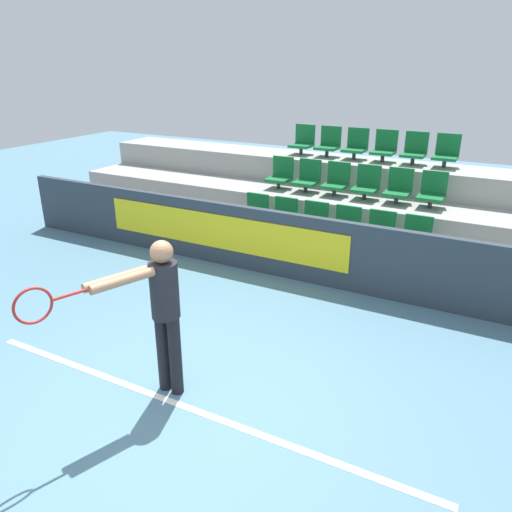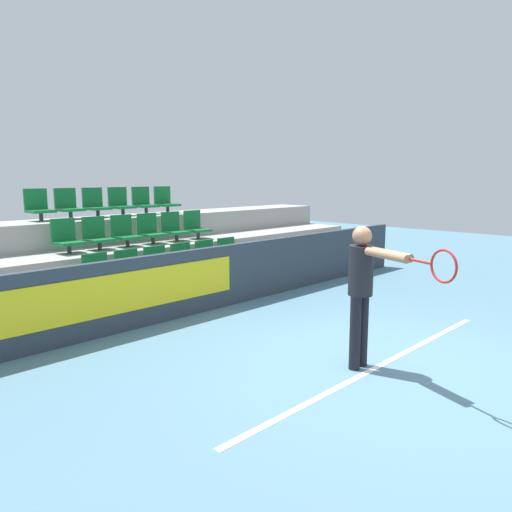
% 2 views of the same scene
% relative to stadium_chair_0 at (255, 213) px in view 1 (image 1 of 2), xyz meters
% --- Properties ---
extents(ground_plane, '(30.00, 30.00, 0.00)m').
position_rel_stadium_chair_0_xyz_m(ground_plane, '(1.38, -4.23, -0.73)').
color(ground_plane, slate).
extents(court_baseline, '(5.26, 0.08, 0.01)m').
position_rel_stadium_chair_0_xyz_m(court_baseline, '(1.38, -4.12, -0.73)').
color(court_baseline, white).
rests_on(court_baseline, ground).
extents(barrier_wall, '(11.81, 0.14, 1.06)m').
position_rel_stadium_chair_0_xyz_m(barrier_wall, '(1.34, -0.72, -0.20)').
color(barrier_wall, '#2D3842').
rests_on(barrier_wall, ground).
extents(bleacher_tier_front, '(11.41, 1.03, 0.48)m').
position_rel_stadium_chair_0_xyz_m(bleacher_tier_front, '(1.38, -0.13, -0.50)').
color(bleacher_tier_front, '#9E9E99').
rests_on(bleacher_tier_front, ground).
extents(bleacher_tier_middle, '(11.41, 1.03, 0.96)m').
position_rel_stadium_chair_0_xyz_m(bleacher_tier_middle, '(1.38, 0.90, -0.26)').
color(bleacher_tier_middle, '#9E9E99').
rests_on(bleacher_tier_middle, ground).
extents(bleacher_tier_back, '(11.41, 1.03, 1.44)m').
position_rel_stadium_chair_0_xyz_m(bleacher_tier_back, '(1.38, 1.93, -0.02)').
color(bleacher_tier_back, '#9E9E99').
rests_on(bleacher_tier_back, ground).
extents(stadium_chair_0, '(0.42, 0.43, 0.58)m').
position_rel_stadium_chair_0_xyz_m(stadium_chair_0, '(0.00, 0.00, 0.00)').
color(stadium_chair_0, '#333333').
rests_on(stadium_chair_0, bleacher_tier_front).
extents(stadium_chair_1, '(0.42, 0.43, 0.58)m').
position_rel_stadium_chair_0_xyz_m(stadium_chair_1, '(0.55, 0.00, 0.00)').
color(stadium_chair_1, '#333333').
rests_on(stadium_chair_1, bleacher_tier_front).
extents(stadium_chair_2, '(0.42, 0.43, 0.58)m').
position_rel_stadium_chair_0_xyz_m(stadium_chair_2, '(1.11, 0.00, 0.00)').
color(stadium_chair_2, '#333333').
rests_on(stadium_chair_2, bleacher_tier_front).
extents(stadium_chair_3, '(0.42, 0.43, 0.58)m').
position_rel_stadium_chair_0_xyz_m(stadium_chair_3, '(1.66, 0.00, 0.00)').
color(stadium_chair_3, '#333333').
rests_on(stadium_chair_3, bleacher_tier_front).
extents(stadium_chair_4, '(0.42, 0.43, 0.58)m').
position_rel_stadium_chair_0_xyz_m(stadium_chair_4, '(2.21, 0.00, 0.00)').
color(stadium_chair_4, '#333333').
rests_on(stadium_chair_4, bleacher_tier_front).
extents(stadium_chair_5, '(0.42, 0.43, 0.58)m').
position_rel_stadium_chair_0_xyz_m(stadium_chair_5, '(2.77, 0.00, 0.00)').
color(stadium_chair_5, '#333333').
rests_on(stadium_chair_5, bleacher_tier_front).
extents(stadium_chair_6, '(0.42, 0.43, 0.58)m').
position_rel_stadium_chair_0_xyz_m(stadium_chair_6, '(0.00, 1.03, 0.48)').
color(stadium_chair_6, '#333333').
rests_on(stadium_chair_6, bleacher_tier_middle).
extents(stadium_chair_7, '(0.42, 0.43, 0.58)m').
position_rel_stadium_chair_0_xyz_m(stadium_chair_7, '(0.55, 1.03, 0.48)').
color(stadium_chair_7, '#333333').
rests_on(stadium_chair_7, bleacher_tier_middle).
extents(stadium_chair_8, '(0.42, 0.43, 0.58)m').
position_rel_stadium_chair_0_xyz_m(stadium_chair_8, '(1.11, 1.03, 0.48)').
color(stadium_chair_8, '#333333').
rests_on(stadium_chair_8, bleacher_tier_middle).
extents(stadium_chair_9, '(0.42, 0.43, 0.58)m').
position_rel_stadium_chair_0_xyz_m(stadium_chair_9, '(1.66, 1.03, 0.48)').
color(stadium_chair_9, '#333333').
rests_on(stadium_chair_9, bleacher_tier_middle).
extents(stadium_chair_10, '(0.42, 0.43, 0.58)m').
position_rel_stadium_chair_0_xyz_m(stadium_chair_10, '(2.21, 1.03, 0.48)').
color(stadium_chair_10, '#333333').
rests_on(stadium_chair_10, bleacher_tier_middle).
extents(stadium_chair_11, '(0.42, 0.43, 0.58)m').
position_rel_stadium_chair_0_xyz_m(stadium_chair_11, '(2.77, 1.03, 0.48)').
color(stadium_chair_11, '#333333').
rests_on(stadium_chair_11, bleacher_tier_middle).
extents(stadium_chair_12, '(0.42, 0.43, 0.58)m').
position_rel_stadium_chair_0_xyz_m(stadium_chair_12, '(0.00, 2.06, 0.96)').
color(stadium_chair_12, '#333333').
rests_on(stadium_chair_12, bleacher_tier_back).
extents(stadium_chair_13, '(0.42, 0.43, 0.58)m').
position_rel_stadium_chair_0_xyz_m(stadium_chair_13, '(0.55, 2.06, 0.96)').
color(stadium_chair_13, '#333333').
rests_on(stadium_chair_13, bleacher_tier_back).
extents(stadium_chair_14, '(0.42, 0.43, 0.58)m').
position_rel_stadium_chair_0_xyz_m(stadium_chair_14, '(1.11, 2.06, 0.96)').
color(stadium_chair_14, '#333333').
rests_on(stadium_chair_14, bleacher_tier_back).
extents(stadium_chair_15, '(0.42, 0.43, 0.58)m').
position_rel_stadium_chair_0_xyz_m(stadium_chair_15, '(1.66, 2.06, 0.96)').
color(stadium_chair_15, '#333333').
rests_on(stadium_chair_15, bleacher_tier_back).
extents(stadium_chair_16, '(0.42, 0.43, 0.58)m').
position_rel_stadium_chair_0_xyz_m(stadium_chair_16, '(2.21, 2.06, 0.96)').
color(stadium_chair_16, '#333333').
rests_on(stadium_chair_16, bleacher_tier_back).
extents(stadium_chair_17, '(0.42, 0.43, 0.58)m').
position_rel_stadium_chair_0_xyz_m(stadium_chair_17, '(2.77, 2.06, 0.96)').
color(stadium_chair_17, '#333333').
rests_on(stadium_chair_17, bleacher_tier_back).
extents(tennis_player, '(0.62, 1.43, 1.67)m').
position_rel_stadium_chair_0_xyz_m(tennis_player, '(1.10, -4.03, 0.29)').
color(tennis_player, black).
rests_on(tennis_player, ground).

